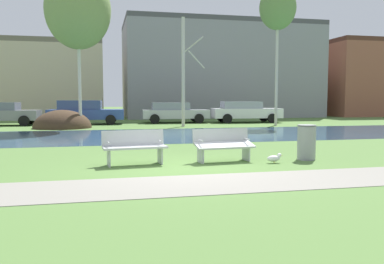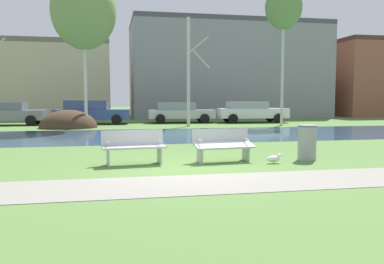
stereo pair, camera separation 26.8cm
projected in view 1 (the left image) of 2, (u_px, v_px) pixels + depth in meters
name	position (u px, v px, depth m)	size (l,w,h in m)	color
ground_plane	(145.00, 133.00, 19.29)	(120.00, 120.00, 0.00)	#517538
paved_path_strip	(206.00, 184.00, 7.92)	(60.00, 1.86, 0.01)	gray
river_band	(147.00, 135.00, 18.27)	(80.00, 7.31, 0.01)	#33516B
soil_mound	(63.00, 128.00, 22.77)	(3.23, 2.91, 2.07)	#423021
bench_left	(135.00, 146.00, 10.20)	(1.65, 0.73, 0.87)	#B2B5B7
bench_right	(223.00, 144.00, 10.71)	(1.65, 0.72, 0.87)	#B2B5B7
trash_bin	(306.00, 142.00, 11.04)	(0.52, 0.52, 0.96)	gray
seagull	(274.00, 158.00, 10.47)	(0.43, 0.16, 0.26)	white
birch_left	(78.00, 10.00, 22.06)	(3.58, 3.58, 8.67)	beige
birch_center_left	(184.00, 71.00, 23.74)	(1.40, 2.47, 6.41)	beige
birch_center	(278.00, 9.00, 24.41)	(2.22, 2.22, 9.18)	beige
parked_van_nearest_grey	(3.00, 113.00, 24.93)	(4.27, 2.17, 1.43)	slate
parked_sedan_second_blue	(85.00, 112.00, 25.98)	(4.87, 2.18, 1.54)	#2D4793
parked_hatch_third_silver	(174.00, 112.00, 27.63)	(4.61, 2.37, 1.39)	#B2B5BC
parked_wagon_fourth_white	(245.00, 111.00, 27.98)	(4.86, 2.25, 1.46)	silver
building_beige_block	(22.00, 80.00, 34.04)	(13.41, 7.84, 6.36)	#BCAD8E
building_grey_warehouse	(219.00, 71.00, 37.05)	(17.24, 8.29, 8.40)	gray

